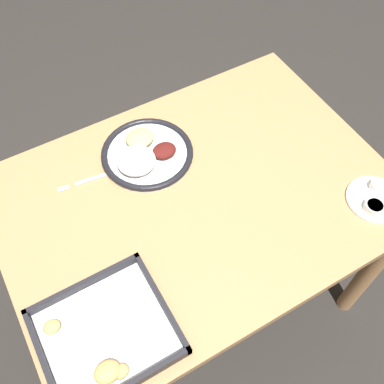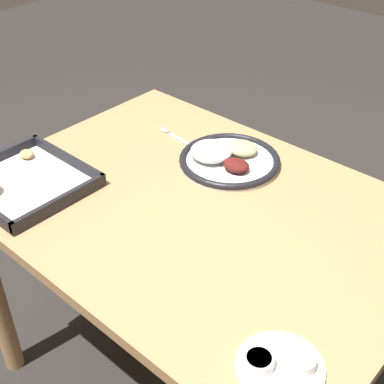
% 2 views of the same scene
% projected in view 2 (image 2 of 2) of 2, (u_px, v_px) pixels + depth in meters
% --- Properties ---
extents(ground_plane, '(8.00, 8.00, 0.00)m').
position_uv_depth(ground_plane, '(196.00, 382.00, 1.76)').
color(ground_plane, '#282623').
extents(dining_table, '(1.12, 0.81, 0.73)m').
position_uv_depth(dining_table, '(197.00, 240.00, 1.40)').
color(dining_table, '#AD7F51').
rests_on(dining_table, ground_plane).
extents(dinner_plate, '(0.28, 0.28, 0.05)m').
position_uv_depth(dinner_plate, '(228.00, 158.00, 1.48)').
color(dinner_plate, silver).
rests_on(dinner_plate, dining_table).
extents(fork, '(0.20, 0.04, 0.00)m').
position_uv_depth(fork, '(184.00, 142.00, 1.57)').
color(fork, '#B2B2B7').
rests_on(fork, dining_table).
extents(saucer_plate, '(0.16, 0.16, 0.03)m').
position_uv_depth(saucer_plate, '(279.00, 366.00, 0.93)').
color(saucer_plate, white).
rests_on(saucer_plate, dining_table).
extents(baking_tray, '(0.31, 0.28, 0.04)m').
position_uv_depth(baking_tray, '(22.00, 182.00, 1.39)').
color(baking_tray, black).
rests_on(baking_tray, dining_table).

